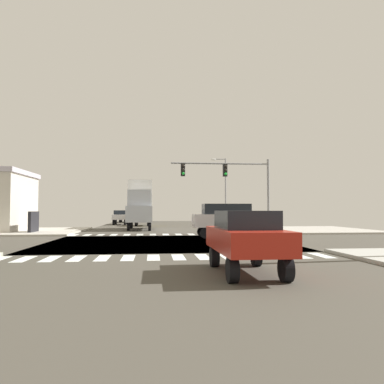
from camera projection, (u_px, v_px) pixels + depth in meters
name	position (u px, v px, depth m)	size (l,w,h in m)	color
ground	(166.00, 243.00, 22.72)	(90.00, 90.00, 0.05)	#464239
sidewalk_corner_ne	(300.00, 230.00, 35.99)	(12.00, 12.00, 0.14)	#B2ADA3
sidewalk_corner_nw	(11.00, 231.00, 33.32)	(12.00, 12.00, 0.14)	#B8B3A7
crosswalk_near	(166.00, 257.00, 15.45)	(13.50, 2.00, 0.01)	white
crosswalk_far	(159.00, 235.00, 29.95)	(13.50, 2.00, 0.01)	white
traffic_signal_mast	(230.00, 178.00, 31.16)	(8.08, 0.55, 6.08)	gray
street_lamp	(223.00, 186.00, 44.80)	(1.78, 0.32, 7.96)	gray
sedan_nearside_1	(145.00, 215.00, 63.00)	(1.80, 4.30, 1.88)	black
suv_farside_1	(226.00, 217.00, 26.71)	(4.60, 1.96, 2.34)	black
sedan_crossing_2	(142.00, 217.00, 46.97)	(1.80, 4.30, 1.88)	black
sedan_queued_3	(246.00, 236.00, 11.57)	(1.80, 4.30, 1.88)	black
sedan_middle_5	(120.00, 216.00, 50.74)	(1.80, 4.30, 1.88)	black
box_truck_outer_1	(140.00, 203.00, 38.08)	(2.40, 7.20, 4.85)	black
sedan_inner_6	(125.00, 215.00, 60.23)	(1.80, 4.30, 1.88)	black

